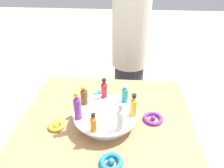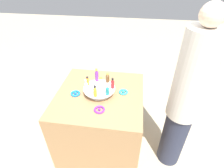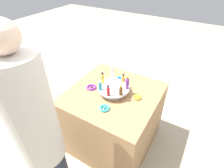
{
  "view_description": "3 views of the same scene",
  "coord_description": "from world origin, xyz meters",
  "px_view_note": "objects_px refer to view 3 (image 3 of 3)",
  "views": [
    {
      "loc": [
        0.1,
        -0.86,
        1.59
      ],
      "look_at": [
        0.02,
        0.15,
        0.95
      ],
      "focal_mm": 35.0,
      "sensor_mm": 36.0,
      "label": 1
    },
    {
      "loc": [
        1.43,
        0.34,
        1.97
      ],
      "look_at": [
        0.02,
        0.14,
        0.95
      ],
      "focal_mm": 28.0,
      "sensor_mm": 36.0,
      "label": 2
    },
    {
      "loc": [
        -0.72,
        1.24,
        1.96
      ],
      "look_at": [
        0.0,
        0.02,
        0.93
      ],
      "focal_mm": 28.0,
      "sensor_mm": 36.0,
      "label": 3
    }
  ],
  "objects_px": {
    "ribbon_bow_teal": "(105,108)",
    "bottle_teal": "(100,86)",
    "display_stand": "(113,89)",
    "ribbon_bow_blue": "(121,79)",
    "bottle_gold": "(103,78)",
    "bottle_red": "(108,91)",
    "bottle_clear": "(112,74)",
    "bottle_orange": "(123,78)",
    "ribbon_bow_purple": "(91,87)",
    "bottle_purple": "(127,83)",
    "person_figure": "(41,141)",
    "ribbon_bow_gold": "(137,97)",
    "bottle_brown": "(121,91)"
  },
  "relations": [
    {
      "from": "bottle_red",
      "to": "bottle_orange",
      "type": "relative_size",
      "value": 1.19
    },
    {
      "from": "bottle_gold",
      "to": "bottle_orange",
      "type": "bearing_deg",
      "value": -145.24
    },
    {
      "from": "bottle_purple",
      "to": "bottle_teal",
      "type": "relative_size",
      "value": 1.39
    },
    {
      "from": "bottle_orange",
      "to": "person_figure",
      "type": "distance_m",
      "value": 0.98
    },
    {
      "from": "display_stand",
      "to": "ribbon_bow_purple",
      "type": "bearing_deg",
      "value": 11.19
    },
    {
      "from": "bottle_red",
      "to": "ribbon_bow_purple",
      "type": "height_order",
      "value": "bottle_red"
    },
    {
      "from": "ribbon_bow_gold",
      "to": "bottle_brown",
      "type": "bearing_deg",
      "value": 42.32
    },
    {
      "from": "bottle_red",
      "to": "bottle_orange",
      "type": "bearing_deg",
      "value": -93.81
    },
    {
      "from": "bottle_purple",
      "to": "ribbon_bow_teal",
      "type": "height_order",
      "value": "bottle_purple"
    },
    {
      "from": "bottle_brown",
      "to": "ribbon_bow_blue",
      "type": "distance_m",
      "value": 0.38
    },
    {
      "from": "bottle_purple",
      "to": "bottle_gold",
      "type": "bearing_deg",
      "value": 9.04
    },
    {
      "from": "bottle_purple",
      "to": "ribbon_bow_purple",
      "type": "distance_m",
      "value": 0.42
    },
    {
      "from": "bottle_red",
      "to": "bottle_clear",
      "type": "height_order",
      "value": "bottle_clear"
    },
    {
      "from": "bottle_clear",
      "to": "ribbon_bow_teal",
      "type": "height_order",
      "value": "bottle_clear"
    },
    {
      "from": "ribbon_bow_teal",
      "to": "person_figure",
      "type": "relative_size",
      "value": 0.06
    },
    {
      "from": "bottle_gold",
      "to": "ribbon_bow_blue",
      "type": "xyz_separation_m",
      "value": [
        -0.09,
        -0.24,
        -0.12
      ]
    },
    {
      "from": "bottle_gold",
      "to": "bottle_teal",
      "type": "bearing_deg",
      "value": 111.9
    },
    {
      "from": "bottle_brown",
      "to": "bottle_purple",
      "type": "distance_m",
      "value": 0.12
    },
    {
      "from": "bottle_brown",
      "to": "ribbon_bow_gold",
      "type": "xyz_separation_m",
      "value": [
        -0.13,
        -0.12,
        -0.11
      ]
    },
    {
      "from": "bottle_gold",
      "to": "display_stand",
      "type": "bearing_deg",
      "value": 176.19
    },
    {
      "from": "ribbon_bow_purple",
      "to": "bottle_purple",
      "type": "bearing_deg",
      "value": -165.04
    },
    {
      "from": "bottle_brown",
      "to": "ribbon_bow_gold",
      "type": "relative_size",
      "value": 1.32
    },
    {
      "from": "bottle_red",
      "to": "ribbon_bow_gold",
      "type": "relative_size",
      "value": 1.42
    },
    {
      "from": "ribbon_bow_blue",
      "to": "bottle_red",
      "type": "bearing_deg",
      "value": 100.44
    },
    {
      "from": "ribbon_bow_teal",
      "to": "bottle_teal",
      "type": "bearing_deg",
      "value": -45.92
    },
    {
      "from": "ribbon_bow_purple",
      "to": "bottle_clear",
      "type": "bearing_deg",
      "value": -136.3
    },
    {
      "from": "bottle_brown",
      "to": "ribbon_bow_blue",
      "type": "height_order",
      "value": "bottle_brown"
    },
    {
      "from": "ribbon_bow_gold",
      "to": "bottle_gold",
      "type": "bearing_deg",
      "value": 5.92
    },
    {
      "from": "bottle_clear",
      "to": "person_figure",
      "type": "distance_m",
      "value": 0.95
    },
    {
      "from": "ribbon_bow_purple",
      "to": "ribbon_bow_teal",
      "type": "bearing_deg",
      "value": 146.19
    },
    {
      "from": "display_stand",
      "to": "bottle_red",
      "type": "relative_size",
      "value": 2.82
    },
    {
      "from": "bottle_teal",
      "to": "ribbon_bow_teal",
      "type": "xyz_separation_m",
      "value": [
        -0.14,
        0.15,
        -0.11
      ]
    },
    {
      "from": "bottle_orange",
      "to": "bottle_clear",
      "type": "xyz_separation_m",
      "value": [
        0.12,
        0.02,
        0.02
      ]
    },
    {
      "from": "ribbon_bow_teal",
      "to": "ribbon_bow_purple",
      "type": "bearing_deg",
      "value": -33.81
    },
    {
      "from": "bottle_brown",
      "to": "bottle_orange",
      "type": "relative_size",
      "value": 1.11
    },
    {
      "from": "bottle_teal",
      "to": "ribbon_bow_gold",
      "type": "distance_m",
      "value": 0.39
    },
    {
      "from": "display_stand",
      "to": "bottle_brown",
      "type": "relative_size",
      "value": 3.04
    },
    {
      "from": "ribbon_bow_purple",
      "to": "ribbon_bow_gold",
      "type": "distance_m",
      "value": 0.51
    },
    {
      "from": "ribbon_bow_blue",
      "to": "bottle_purple",
      "type": "bearing_deg",
      "value": 131.93
    },
    {
      "from": "bottle_clear",
      "to": "bottle_red",
      "type": "bearing_deg",
      "value": 111.9
    },
    {
      "from": "display_stand",
      "to": "ribbon_bow_blue",
      "type": "bearing_deg",
      "value": -78.81
    },
    {
      "from": "bottle_teal",
      "to": "ribbon_bow_purple",
      "type": "bearing_deg",
      "value": -18.69
    },
    {
      "from": "bottle_gold",
      "to": "ribbon_bow_purple",
      "type": "bearing_deg",
      "value": 27.73
    },
    {
      "from": "bottle_orange",
      "to": "person_figure",
      "type": "xyz_separation_m",
      "value": [
        0.16,
        0.97,
        -0.03
      ]
    },
    {
      "from": "bottle_brown",
      "to": "bottle_orange",
      "type": "xyz_separation_m",
      "value": [
        0.08,
        -0.2,
        -0.0
      ]
    },
    {
      "from": "bottle_purple",
      "to": "bottle_teal",
      "type": "distance_m",
      "value": 0.27
    },
    {
      "from": "bottle_teal",
      "to": "ribbon_bow_gold",
      "type": "xyz_separation_m",
      "value": [
        -0.35,
        -0.15,
        -0.11
      ]
    },
    {
      "from": "display_stand",
      "to": "person_figure",
      "type": "bearing_deg",
      "value": 82.1
    },
    {
      "from": "display_stand",
      "to": "bottle_brown",
      "type": "height_order",
      "value": "bottle_brown"
    },
    {
      "from": "bottle_brown",
      "to": "ribbon_bow_teal",
      "type": "relative_size",
      "value": 1.11
    }
  ]
}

